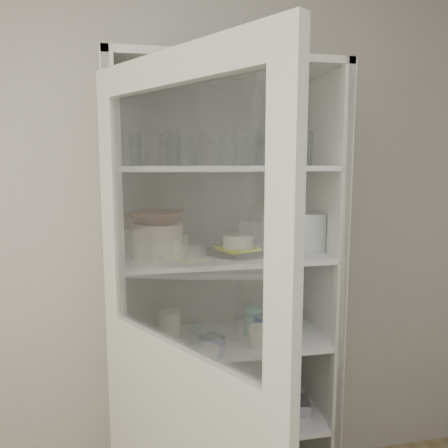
{
  "coord_description": "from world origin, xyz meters",
  "views": [
    {
      "loc": [
        -0.19,
        -0.64,
        1.68
      ],
      "look_at": [
        0.2,
        1.27,
        1.4
      ],
      "focal_mm": 35.0,
      "sensor_mm": 36.0,
      "label": 1
    }
  ],
  "objects_px": {
    "cupboard_door": "(182,413)",
    "terracotta_bowl": "(158,217)",
    "white_canister": "(170,325)",
    "mug_teal": "(271,321)",
    "goblet_0": "(139,147)",
    "glass_platter": "(238,251)",
    "teal_jar": "(255,322)",
    "goblet_1": "(168,146)",
    "plate_stack_back": "(165,242)",
    "yellow_trivet": "(238,248)",
    "white_ramekin": "(238,241)",
    "cream_dish": "(176,415)",
    "pantry_cabinet": "(221,316)",
    "plate_stack_front": "(158,248)",
    "grey_bowl_stack": "(311,232)",
    "mug_white": "(259,337)",
    "goblet_2": "(267,148)",
    "cream_bowl": "(158,231)",
    "goblet_3": "(270,147)",
    "measuring_cups": "(210,339)",
    "mug_blue": "(267,326)",
    "tin_box": "(289,405)"
  },
  "relations": [
    {
      "from": "cupboard_door",
      "to": "terracotta_bowl",
      "type": "distance_m",
      "value": 0.81
    },
    {
      "from": "white_canister",
      "to": "mug_teal",
      "type": "bearing_deg",
      "value": -2.02
    },
    {
      "from": "goblet_0",
      "to": "glass_platter",
      "type": "xyz_separation_m",
      "value": [
        0.43,
        -0.08,
        -0.47
      ]
    },
    {
      "from": "teal_jar",
      "to": "goblet_1",
      "type": "bearing_deg",
      "value": 163.48
    },
    {
      "from": "plate_stack_back",
      "to": "glass_platter",
      "type": "bearing_deg",
      "value": -22.29
    },
    {
      "from": "yellow_trivet",
      "to": "teal_jar",
      "type": "distance_m",
      "value": 0.37
    },
    {
      "from": "plate_stack_back",
      "to": "white_ramekin",
      "type": "bearing_deg",
      "value": -22.29
    },
    {
      "from": "glass_platter",
      "to": "cream_dish",
      "type": "xyz_separation_m",
      "value": [
        -0.3,
        0.01,
        -0.78
      ]
    },
    {
      "from": "pantry_cabinet",
      "to": "plate_stack_front",
      "type": "bearing_deg",
      "value": -163.53
    },
    {
      "from": "cupboard_door",
      "to": "grey_bowl_stack",
      "type": "height_order",
      "value": "cupboard_door"
    },
    {
      "from": "terracotta_bowl",
      "to": "mug_white",
      "type": "distance_m",
      "value": 0.69
    },
    {
      "from": "goblet_1",
      "to": "goblet_2",
      "type": "xyz_separation_m",
      "value": [
        0.47,
        -0.0,
        -0.0
      ]
    },
    {
      "from": "cupboard_door",
      "to": "cream_bowl",
      "type": "distance_m",
      "value": 0.77
    },
    {
      "from": "goblet_3",
      "to": "cream_bowl",
      "type": "distance_m",
      "value": 0.65
    },
    {
      "from": "goblet_3",
      "to": "white_canister",
      "type": "xyz_separation_m",
      "value": [
        -0.48,
        -0.02,
        -0.82
      ]
    },
    {
      "from": "goblet_1",
      "to": "cream_dish",
      "type": "xyz_separation_m",
      "value": [
        0.01,
        -0.12,
        -1.26
      ]
    },
    {
      "from": "goblet_0",
      "to": "terracotta_bowl",
      "type": "distance_m",
      "value": 0.33
    },
    {
      "from": "glass_platter",
      "to": "teal_jar",
      "type": "bearing_deg",
      "value": 10.78
    },
    {
      "from": "grey_bowl_stack",
      "to": "goblet_2",
      "type": "bearing_deg",
      "value": 141.07
    },
    {
      "from": "cream_dish",
      "to": "plate_stack_back",
      "type": "bearing_deg",
      "value": 103.22
    },
    {
      "from": "goblet_0",
      "to": "measuring_cups",
      "type": "relative_size",
      "value": 1.52
    },
    {
      "from": "plate_stack_front",
      "to": "mug_blue",
      "type": "bearing_deg",
      "value": -1.69
    },
    {
      "from": "cream_bowl",
      "to": "grey_bowl_stack",
      "type": "xyz_separation_m",
      "value": [
        0.71,
        0.0,
        -0.03
      ]
    },
    {
      "from": "cream_bowl",
      "to": "tin_box",
      "type": "distance_m",
      "value": 1.09
    },
    {
      "from": "plate_stack_front",
      "to": "mug_white",
      "type": "distance_m",
      "value": 0.59
    },
    {
      "from": "mug_white",
      "to": "white_ramekin",
      "type": "bearing_deg",
      "value": 135.59
    },
    {
      "from": "mug_blue",
      "to": "mug_white",
      "type": "height_order",
      "value": "mug_blue"
    },
    {
      "from": "terracotta_bowl",
      "to": "mug_teal",
      "type": "xyz_separation_m",
      "value": [
        0.54,
        0.05,
        -0.53
      ]
    },
    {
      "from": "cupboard_door",
      "to": "white_canister",
      "type": "distance_m",
      "value": 0.65
    },
    {
      "from": "yellow_trivet",
      "to": "teal_jar",
      "type": "xyz_separation_m",
      "value": [
        0.09,
        0.02,
        -0.36
      ]
    },
    {
      "from": "goblet_0",
      "to": "goblet_1",
      "type": "bearing_deg",
      "value": 22.57
    },
    {
      "from": "goblet_2",
      "to": "white_canister",
      "type": "relative_size",
      "value": 1.36
    },
    {
      "from": "cupboard_door",
      "to": "goblet_1",
      "type": "xyz_separation_m",
      "value": [
        0.03,
        0.73,
        0.88
      ]
    },
    {
      "from": "white_ramekin",
      "to": "glass_platter",
      "type": "bearing_deg",
      "value": 0.0
    },
    {
      "from": "pantry_cabinet",
      "to": "goblet_0",
      "type": "relative_size",
      "value": 13.01
    },
    {
      "from": "goblet_2",
      "to": "goblet_0",
      "type": "bearing_deg",
      "value": -175.22
    },
    {
      "from": "measuring_cups",
      "to": "tin_box",
      "type": "bearing_deg",
      "value": 6.64
    },
    {
      "from": "goblet_2",
      "to": "cream_dish",
      "type": "distance_m",
      "value": 1.34
    },
    {
      "from": "yellow_trivet",
      "to": "mug_blue",
      "type": "height_order",
      "value": "yellow_trivet"
    },
    {
      "from": "cream_bowl",
      "to": "mug_white",
      "type": "xyz_separation_m",
      "value": [
        0.43,
        -0.12,
        -0.47
      ]
    },
    {
      "from": "cream_bowl",
      "to": "teal_jar",
      "type": "relative_size",
      "value": 1.85
    },
    {
      "from": "plate_stack_back",
      "to": "mug_blue",
      "type": "distance_m",
      "value": 0.63
    },
    {
      "from": "terracotta_bowl",
      "to": "mug_teal",
      "type": "distance_m",
      "value": 0.76
    },
    {
      "from": "goblet_2",
      "to": "terracotta_bowl",
      "type": "bearing_deg",
      "value": -164.62
    },
    {
      "from": "pantry_cabinet",
      "to": "mug_white",
      "type": "xyz_separation_m",
      "value": [
        0.13,
        -0.21,
        -0.03
      ]
    },
    {
      "from": "mug_blue",
      "to": "teal_jar",
      "type": "height_order",
      "value": "teal_jar"
    },
    {
      "from": "goblet_3",
      "to": "glass_platter",
      "type": "xyz_separation_m",
      "value": [
        -0.17,
        -0.07,
        -0.48
      ]
    },
    {
      "from": "measuring_cups",
      "to": "tin_box",
      "type": "xyz_separation_m",
      "value": [
        0.4,
        0.05,
        -0.39
      ]
    },
    {
      "from": "measuring_cups",
      "to": "goblet_3",
      "type": "bearing_deg",
      "value": 23.45
    },
    {
      "from": "plate_stack_front",
      "to": "cream_dish",
      "type": "distance_m",
      "value": 0.81
    }
  ]
}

